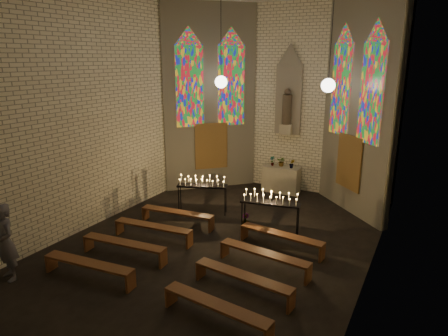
{
  "coord_description": "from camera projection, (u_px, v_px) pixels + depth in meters",
  "views": [
    {
      "loc": [
        5.02,
        -8.56,
        5.04
      ],
      "look_at": [
        -0.25,
        1.25,
        1.95
      ],
      "focal_mm": 32.0,
      "sensor_mm": 36.0,
      "label": 1
    }
  ],
  "objects": [
    {
      "name": "votive_stand_left",
      "position": [
        202.0,
        183.0,
        13.13
      ],
      "size": [
        1.68,
        0.97,
        1.21
      ],
      "rotation": [
        0.0,
        0.0,
        0.37
      ],
      "color": "black",
      "rests_on": "ground"
    },
    {
      "name": "floor",
      "position": [
        210.0,
        248.0,
        10.91
      ],
      "size": [
        12.0,
        12.0,
        0.0
      ],
      "primitive_type": "plane",
      "color": "black",
      "rests_on": "ground"
    },
    {
      "name": "room",
      "position": [
        262.0,
        100.0,
        12.77
      ],
      "size": [
        8.22,
        12.43,
        7.0
      ],
      "color": "#F3ECCC",
      "rests_on": "ground"
    },
    {
      "name": "aisle_flower_pot",
      "position": [
        245.0,
        220.0,
        12.21
      ],
      "size": [
        0.25,
        0.25,
        0.45
      ],
      "primitive_type": "imported",
      "rotation": [
        0.0,
        0.0,
        0.01
      ],
      "color": "#4C723F",
      "rests_on": "ground"
    },
    {
      "name": "flower_vase_right",
      "position": [
        292.0,
        164.0,
        15.03
      ],
      "size": [
        0.23,
        0.2,
        0.35
      ],
      "primitive_type": "imported",
      "rotation": [
        0.0,
        0.0,
        0.28
      ],
      "color": "#4C723F",
      "rests_on": "altar"
    },
    {
      "name": "pew_right_2",
      "position": [
        243.0,
        278.0,
        8.75
      ],
      "size": [
        2.4,
        0.57,
        0.46
      ],
      "rotation": [
        0.0,
        0.0,
        -0.1
      ],
      "color": "brown",
      "rests_on": "ground"
    },
    {
      "name": "votive_stand_right",
      "position": [
        271.0,
        200.0,
        11.49
      ],
      "size": [
        1.76,
        0.71,
        1.26
      ],
      "rotation": [
        0.0,
        0.0,
        0.18
      ],
      "color": "black",
      "rests_on": "ground"
    },
    {
      "name": "altar",
      "position": [
        281.0,
        179.0,
        15.4
      ],
      "size": [
        1.4,
        0.6,
        1.0
      ],
      "primitive_type": "cube",
      "color": "beige",
      "rests_on": "ground"
    },
    {
      "name": "flower_vase_center",
      "position": [
        282.0,
        161.0,
        15.31
      ],
      "size": [
        0.34,
        0.29,
        0.37
      ],
      "primitive_type": "imported",
      "rotation": [
        0.0,
        0.0,
        -0.0
      ],
      "color": "#4C723F",
      "rests_on": "altar"
    },
    {
      "name": "pew_right_3",
      "position": [
        216.0,
        307.0,
        7.73
      ],
      "size": [
        2.4,
        0.57,
        0.46
      ],
      "rotation": [
        0.0,
        0.0,
        -0.1
      ],
      "color": "brown",
      "rests_on": "ground"
    },
    {
      "name": "pew_right_0",
      "position": [
        281.0,
        236.0,
        10.78
      ],
      "size": [
        2.4,
        0.57,
        0.46
      ],
      "rotation": [
        0.0,
        0.0,
        -0.1
      ],
      "color": "brown",
      "rests_on": "ground"
    },
    {
      "name": "flower_vase_left",
      "position": [
        272.0,
        161.0,
        15.37
      ],
      "size": [
        0.23,
        0.18,
        0.38
      ],
      "primitive_type": "imported",
      "rotation": [
        0.0,
        0.0,
        -0.24
      ],
      "color": "#4C723F",
      "rests_on": "altar"
    },
    {
      "name": "pew_left_1",
      "position": [
        153.0,
        228.0,
        11.32
      ],
      "size": [
        2.4,
        0.57,
        0.46
      ],
      "rotation": [
        0.0,
        0.0,
        0.1
      ],
      "color": "brown",
      "rests_on": "ground"
    },
    {
      "name": "visitor",
      "position": [
        6.0,
        242.0,
        9.2
      ],
      "size": [
        0.76,
        0.59,
        1.84
      ],
      "primitive_type": "imported",
      "rotation": [
        0.0,
        0.0,
        -0.25
      ],
      "color": "#54545F",
      "rests_on": "ground"
    },
    {
      "name": "pew_right_1",
      "position": [
        264.0,
        255.0,
        9.77
      ],
      "size": [
        2.4,
        0.57,
        0.46
      ],
      "rotation": [
        0.0,
        0.0,
        -0.1
      ],
      "color": "brown",
      "rests_on": "ground"
    },
    {
      "name": "pew_left_2",
      "position": [
        124.0,
        245.0,
        10.3
      ],
      "size": [
        2.4,
        0.57,
        0.46
      ],
      "rotation": [
        0.0,
        0.0,
        0.1
      ],
      "color": "brown",
      "rests_on": "ground"
    },
    {
      "name": "pew_left_0",
      "position": [
        177.0,
        214.0,
        12.34
      ],
      "size": [
        2.4,
        0.57,
        0.46
      ],
      "rotation": [
        0.0,
        0.0,
        0.1
      ],
      "color": "brown",
      "rests_on": "ground"
    },
    {
      "name": "pew_left_3",
      "position": [
        89.0,
        265.0,
        9.28
      ],
      "size": [
        2.4,
        0.57,
        0.46
      ],
      "rotation": [
        0.0,
        0.0,
        0.1
      ],
      "color": "brown",
      "rests_on": "ground"
    }
  ]
}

